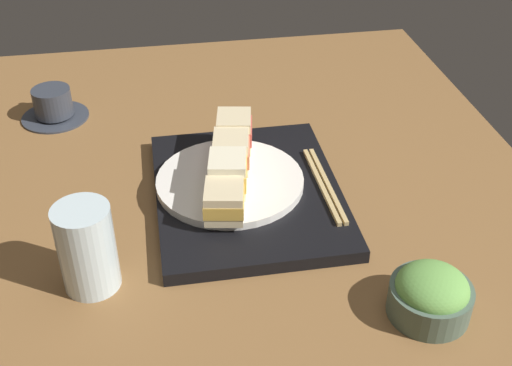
% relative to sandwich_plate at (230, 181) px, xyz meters
% --- Properties ---
extents(ground_plane, '(1.40, 1.00, 0.03)m').
position_rel_sandwich_plate_xyz_m(ground_plane, '(-0.07, -0.03, -0.04)').
color(ground_plane, brown).
extents(serving_tray, '(0.37, 0.29, 0.02)m').
position_rel_sandwich_plate_xyz_m(serving_tray, '(-0.01, -0.02, -0.02)').
color(serving_tray, black).
rests_on(serving_tray, ground_plane).
extents(sandwich_plate, '(0.24, 0.24, 0.01)m').
position_rel_sandwich_plate_xyz_m(sandwich_plate, '(0.00, 0.00, 0.00)').
color(sandwich_plate, white).
rests_on(sandwich_plate, serving_tray).
extents(sandwich_nearmost, '(0.08, 0.07, 0.05)m').
position_rel_sandwich_plate_xyz_m(sandwich_nearmost, '(-0.09, 0.02, 0.03)').
color(sandwich_nearmost, beige).
rests_on(sandwich_nearmost, sandwich_plate).
extents(sandwich_inner_near, '(0.08, 0.07, 0.06)m').
position_rel_sandwich_plate_xyz_m(sandwich_inner_near, '(-0.03, 0.01, 0.04)').
color(sandwich_inner_near, '#EFE5C1').
rests_on(sandwich_inner_near, sandwich_plate).
extents(sandwich_inner_far, '(0.08, 0.07, 0.06)m').
position_rel_sandwich_plate_xyz_m(sandwich_inner_far, '(0.03, -0.01, 0.04)').
color(sandwich_inner_far, beige).
rests_on(sandwich_inner_far, sandwich_plate).
extents(sandwich_farmost, '(0.08, 0.07, 0.06)m').
position_rel_sandwich_plate_xyz_m(sandwich_farmost, '(0.09, -0.02, 0.04)').
color(sandwich_farmost, beige).
rests_on(sandwich_farmost, sandwich_plate).
extents(salad_bowl, '(0.11, 0.11, 0.07)m').
position_rel_sandwich_plate_xyz_m(salad_bowl, '(-0.30, -0.22, 0.01)').
color(salad_bowl, '#4C6051').
rests_on(salad_bowl, ground_plane).
extents(chopsticks_pair, '(0.21, 0.02, 0.01)m').
position_rel_sandwich_plate_xyz_m(chopsticks_pair, '(-0.03, -0.15, -0.00)').
color(chopsticks_pair, tan).
rests_on(chopsticks_pair, serving_tray).
extents(coffee_cup, '(0.13, 0.13, 0.06)m').
position_rel_sandwich_plate_xyz_m(coffee_cup, '(0.31, 0.30, -0.00)').
color(coffee_cup, '#333842').
rests_on(coffee_cup, ground_plane).
extents(drinking_glass, '(0.08, 0.08, 0.13)m').
position_rel_sandwich_plate_xyz_m(drinking_glass, '(-0.17, 0.22, 0.04)').
color(drinking_glass, silver).
rests_on(drinking_glass, ground_plane).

